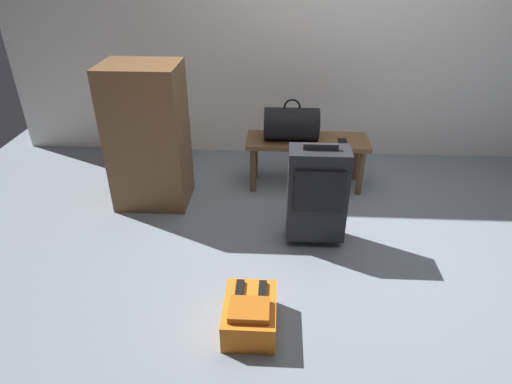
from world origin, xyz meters
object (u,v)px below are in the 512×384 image
Objects in this scene: suitcase_upright_charcoal at (317,194)px; cell_phone at (343,142)px; duffel_bag_black at (291,124)px; backpack_orange at (250,314)px; side_cabinet at (148,137)px; bench at (307,147)px.

cell_phone is at bearing 71.38° from suitcase_upright_charcoal.
duffel_bag_black is 0.84m from suitcase_upright_charcoal.
duffel_bag_black is 1.71m from backpack_orange.
suitcase_upright_charcoal is 1.36m from side_cabinet.
bench is at bearing 169.71° from cell_phone.
bench is 1.28m from side_cabinet.
suitcase_upright_charcoal is at bearing -78.45° from duffel_bag_black.
duffel_bag_black is at bearing 173.01° from cell_phone.
cell_phone is (0.28, -0.05, 0.07)m from bench.
side_cabinet is at bearing -165.83° from bench.
duffel_bag_black is at bearing 101.55° from suitcase_upright_charcoal.
cell_phone is at bearing -6.99° from duffel_bag_black.
bench is 0.91× the size of side_cabinet.
cell_phone is 1.54m from side_cabinet.
suitcase_upright_charcoal is 0.96m from backpack_orange.
duffel_bag_black is 0.60× the size of suitcase_upright_charcoal.
backpack_orange is at bearing -98.05° from duffel_bag_black.
suitcase_upright_charcoal is at bearing -21.51° from side_cabinet.
side_cabinet reaches higher than backpack_orange.
cell_phone is 0.13× the size of side_cabinet.
side_cabinet is (-1.26, 0.50, 0.17)m from suitcase_upright_charcoal.
suitcase_upright_charcoal reaches higher than bench.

